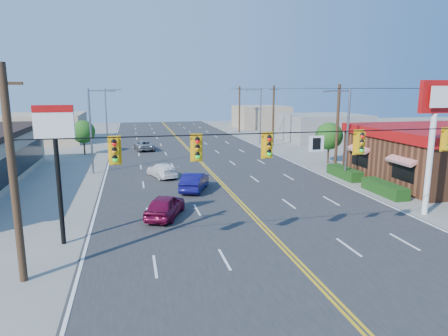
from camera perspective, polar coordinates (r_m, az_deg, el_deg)
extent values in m
plane|color=gray|center=(20.31, 9.25, -12.07)|extent=(160.00, 160.00, 0.00)
cube|color=#2D2D30|center=(38.72, -1.99, -0.57)|extent=(20.00, 120.00, 0.06)
cylinder|color=#47301E|center=(18.16, -27.90, -1.16)|extent=(0.32, 0.32, 9.00)
cylinder|color=black|center=(18.77, 9.83, 5.01)|extent=(24.00, 0.05, 0.05)
cube|color=white|center=(19.33, 13.06, 3.42)|extent=(0.75, 0.04, 0.75)
cube|color=#D89E0C|center=(17.39, -15.35, 2.36)|extent=(0.55, 0.34, 1.25)
cube|color=#D89E0C|center=(17.59, -3.89, 2.84)|extent=(0.55, 0.34, 1.25)
cube|color=#D89E0C|center=(18.41, 6.32, 3.18)|extent=(0.55, 0.34, 1.25)
cube|color=#D89E0C|center=(20.44, 18.87, 3.45)|extent=(0.55, 0.34, 1.25)
cube|color=#D89E0C|center=(23.47, 29.32, 3.55)|extent=(0.55, 0.34, 1.25)
cube|color=#194214|center=(35.51, 19.19, -1.61)|extent=(1.20, 9.00, 0.90)
cylinder|color=white|center=(28.34, 27.31, 0.89)|extent=(0.36, 0.36, 7.00)
cube|color=#A50C0C|center=(27.98, 28.05, 8.97)|extent=(2.20, 0.36, 2.00)
cylinder|color=black|center=(22.08, -22.47, -2.67)|extent=(0.24, 0.24, 6.00)
cube|color=white|center=(21.58, -23.11, 5.61)|extent=(1.90, 0.30, 1.30)
cylinder|color=gray|center=(36.36, 17.22, 4.49)|extent=(0.20, 0.20, 8.00)
cylinder|color=gray|center=(35.60, 16.02, 10.56)|extent=(2.20, 0.12, 0.12)
cube|color=gray|center=(35.08, 14.42, 10.55)|extent=(0.50, 0.25, 0.15)
cylinder|color=gray|center=(58.27, 5.25, 7.34)|extent=(0.20, 0.20, 8.00)
cylinder|color=gray|center=(57.79, 4.27, 11.09)|extent=(2.20, 0.12, 0.12)
cube|color=gray|center=(57.47, 3.20, 11.05)|extent=(0.50, 0.25, 0.15)
cylinder|color=gray|center=(39.56, -18.51, 4.93)|extent=(0.20, 0.20, 8.00)
cylinder|color=gray|center=(39.27, -17.23, 10.52)|extent=(2.20, 0.12, 0.12)
cube|color=gray|center=(39.21, -15.60, 10.54)|extent=(0.50, 0.25, 0.15)
cylinder|color=gray|center=(65.41, -16.48, 7.35)|extent=(0.20, 0.20, 8.00)
cylinder|color=gray|center=(65.23, -15.69, 10.73)|extent=(2.20, 0.12, 0.12)
cube|color=gray|center=(65.20, -14.71, 10.74)|extent=(0.50, 0.25, 0.15)
cylinder|color=#47301E|center=(40.39, 15.87, 5.49)|extent=(0.28, 0.28, 8.40)
cylinder|color=#47301E|center=(56.76, 7.05, 7.40)|extent=(0.28, 0.28, 8.40)
cylinder|color=#47301E|center=(73.89, 2.22, 8.37)|extent=(0.28, 0.28, 8.40)
cylinder|color=#47301E|center=(44.89, 14.66, 2.04)|extent=(0.20, 0.20, 2.10)
sphere|color=#235B19|center=(44.64, 14.78, 4.43)|extent=(2.94, 2.94, 2.94)
cylinder|color=#47301E|center=(51.97, -19.33, 2.94)|extent=(0.20, 0.20, 2.00)
sphere|color=#235B19|center=(51.76, -19.46, 4.91)|extent=(2.80, 2.80, 2.80)
cube|color=gray|center=(64.52, 14.02, 5.65)|extent=(12.00, 10.00, 4.00)
cube|color=tan|center=(66.67, -24.16, 5.26)|extent=(11.00, 12.00, 4.20)
cube|color=tan|center=(83.63, 5.28, 7.30)|extent=(10.00, 10.00, 4.40)
imported|color=maroon|center=(25.38, -8.40, -5.49)|extent=(3.17, 4.57, 1.45)
imported|color=#110E57|center=(31.64, -4.24, -2.02)|extent=(3.03, 4.66, 1.45)
imported|color=white|center=(36.78, -8.84, -0.38)|extent=(3.00, 4.68, 1.26)
imported|color=#9D9CA1|center=(53.18, -11.38, 3.16)|extent=(2.83, 5.03, 1.33)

